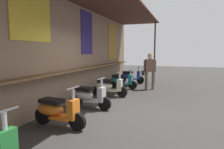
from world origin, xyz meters
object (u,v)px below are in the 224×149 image
(scooter_orange, at_px, (56,110))
(scooter_blue, at_px, (130,76))
(scooter_silver, at_px, (88,96))
(shopper_with_handbag, at_px, (150,68))
(scooter_cream, at_px, (108,86))
(scooter_teal, at_px, (120,80))

(scooter_orange, height_order, scooter_blue, same)
(scooter_silver, distance_m, shopper_with_handbag, 3.95)
(scooter_silver, bearing_deg, scooter_cream, 94.31)
(scooter_silver, distance_m, scooter_cream, 1.73)
(scooter_teal, xyz_separation_m, scooter_blue, (1.74, -0.00, 0.00))
(scooter_cream, bearing_deg, shopper_with_handbag, 54.51)
(scooter_cream, xyz_separation_m, scooter_teal, (1.67, 0.00, 0.00))
(scooter_blue, bearing_deg, scooter_teal, -93.08)
(scooter_cream, distance_m, shopper_with_handbag, 2.43)
(scooter_orange, relative_size, scooter_silver, 1.00)
(scooter_teal, bearing_deg, scooter_silver, -89.21)
(scooter_orange, relative_size, shopper_with_handbag, 0.84)
(scooter_cream, bearing_deg, scooter_blue, 88.10)
(scooter_teal, distance_m, shopper_with_handbag, 1.47)
(scooter_cream, height_order, scooter_teal, same)
(scooter_teal, height_order, shopper_with_handbag, shopper_with_handbag)
(scooter_orange, relative_size, scooter_teal, 1.00)
(scooter_teal, height_order, scooter_blue, same)
(scooter_cream, bearing_deg, scooter_teal, 88.10)
(scooter_blue, height_order, shopper_with_handbag, shopper_with_handbag)
(scooter_silver, bearing_deg, scooter_blue, 94.31)
(scooter_silver, relative_size, shopper_with_handbag, 0.84)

